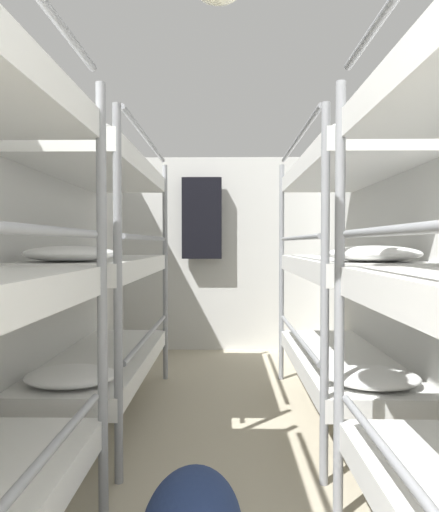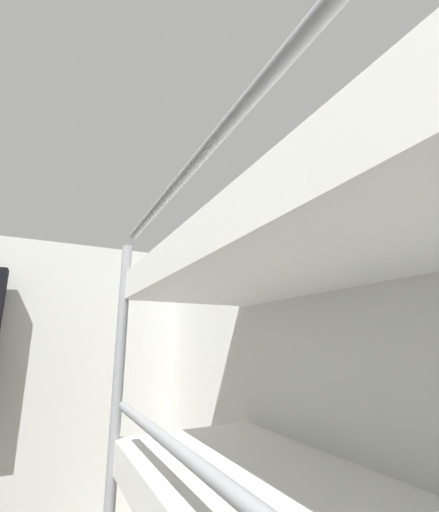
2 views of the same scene
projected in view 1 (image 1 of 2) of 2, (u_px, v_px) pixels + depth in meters
name	position (u px, v px, depth m)	size (l,w,h in m)	color
wall_left	(0.00, 266.00, 2.44)	(0.06, 5.69, 2.20)	silver
wall_back	(224.00, 254.00, 5.23)	(2.43, 0.06, 2.20)	silver
bunk_stack_left_far	(101.00, 265.00, 3.12)	(0.66, 1.83, 1.96)	gray
bunk_stack_right_far	(344.00, 266.00, 3.10)	(0.66, 1.83, 1.96)	gray
hanging_coat	(202.00, 218.00, 5.08)	(0.44, 0.12, 0.90)	black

